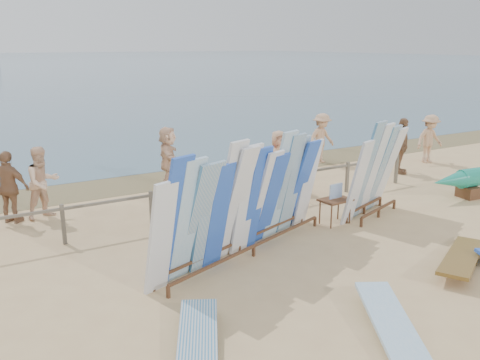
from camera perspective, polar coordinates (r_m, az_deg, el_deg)
ground at (r=10.64m, az=6.29°, el=-8.38°), size 160.00×160.00×0.00m
wet_sand_strip at (r=16.66m, az=-8.40°, el=0.27°), size 40.00×2.60×0.01m
fence at (r=12.81m, az=-1.53°, el=-1.17°), size 12.08×0.08×0.90m
main_surfboard_rack at (r=10.24m, az=0.68°, el=-2.58°), size 4.87×2.16×2.50m
side_surfboard_rack at (r=12.99m, az=14.82°, el=0.77°), size 2.23×1.30×2.48m
vendor_table at (r=12.43m, az=10.61°, el=-3.39°), size 0.79×0.59×1.00m
flat_board_c at (r=11.12m, az=23.64°, el=-8.55°), size 2.63×1.80×0.30m
flat_board_b at (r=8.12m, az=17.11°, el=-16.99°), size 1.76×2.65×0.30m
beach_chair_left at (r=14.15m, az=-0.27°, el=-1.17°), size 0.64×0.66×0.87m
beach_chair_right at (r=14.60m, az=3.68°, el=-0.63°), size 0.83×0.83×0.92m
stroller at (r=14.78m, az=4.23°, el=0.29°), size 0.62×0.85×1.13m
beachgoer_extra_0 at (r=19.65m, az=20.52°, el=4.35°), size 1.16×0.55×1.75m
beachgoer_extra_1 at (r=13.35m, az=-24.46°, el=-0.76°), size 1.06×1.04×1.77m
beachgoer_5 at (r=15.55m, az=-8.09°, el=2.65°), size 1.13×1.76×1.81m
beachgoer_2 at (r=13.43m, az=-21.27°, el=-0.27°), size 0.97×0.70×1.80m
beachgoer_9 at (r=18.60m, az=9.14°, el=4.64°), size 1.22×0.64×1.81m
beachgoer_10 at (r=17.67m, az=17.70°, el=3.66°), size 1.11×1.10×1.86m
beachgoer_6 at (r=15.09m, az=4.34°, el=2.27°), size 0.93×0.59×1.76m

